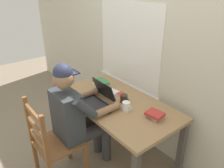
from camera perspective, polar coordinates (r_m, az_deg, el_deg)
ground_plane at (r=2.83m, az=1.13°, el=-16.92°), size 8.00×8.00×0.00m
back_wall at (r=2.49m, az=9.61°, el=10.84°), size 6.00×0.08×2.60m
desk at (r=2.46m, az=1.25°, el=-6.38°), size 1.40×0.76×0.70m
seated_person at (r=2.26m, az=-8.93°, el=-7.66°), size 0.50×0.60×1.25m
wooden_chair at (r=2.30m, az=-14.78°, el=-14.54°), size 0.42×0.42×0.95m
laptop at (r=2.38m, az=-3.76°, el=-3.63°), size 0.33×0.31×0.22m
computer_mouse at (r=2.23m, az=-0.81°, el=-6.94°), size 0.06×0.10×0.03m
coffee_mug_white at (r=2.25m, az=3.69°, el=-5.73°), size 0.12×0.08×0.10m
coffee_mug_dark at (r=2.39m, az=3.09°, el=-3.72°), size 0.12×0.08×0.09m
book_stack_main at (r=2.76m, az=-2.88°, el=0.29°), size 0.21×0.16×0.06m
book_stack_side at (r=2.18m, az=10.85°, el=-7.76°), size 0.17×0.15×0.06m
paper_pile_near_laptop at (r=2.60m, az=-1.17°, el=-2.03°), size 0.24×0.23×0.02m
landscape_photo_print at (r=2.57m, az=2.38°, el=-2.54°), size 0.15×0.13×0.00m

